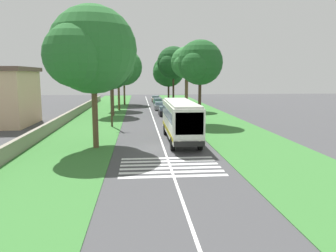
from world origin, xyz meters
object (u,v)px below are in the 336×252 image
at_px(coach_bus, 180,118).
at_px(roadside_tree_right_3, 199,64).
at_px(roadside_tree_left_2, 123,68).
at_px(roadside_tree_right_1, 186,63).
at_px(trailing_car_3, 155,99).
at_px(utility_pole, 111,89).
at_px(roadside_tree_left_3, 117,68).
at_px(trailing_car_2, 158,102).
at_px(trailing_car_1, 159,106).
at_px(roadside_tree_right_2, 173,64).
at_px(trailing_car_0, 165,111).
at_px(roadside_tree_right_0, 168,72).
at_px(roadside_tree_left_0, 90,53).
at_px(roadside_tree_left_1, 111,72).

xyz_separation_m(coach_bus, roadside_tree_right_3, (10.62, -3.65, 5.41)).
relative_size(coach_bus, roadside_tree_left_2, 0.96).
height_order(roadside_tree_right_1, roadside_tree_right_3, roadside_tree_right_1).
height_order(trailing_car_3, roadside_tree_left_2, roadside_tree_left_2).
relative_size(roadside_tree_left_2, utility_pole, 1.35).
bearing_deg(roadside_tree_left_3, trailing_car_2, -37.27).
bearing_deg(roadside_tree_left_2, trailing_car_1, -147.14).
relative_size(trailing_car_3, roadside_tree_right_2, 0.36).
relative_size(roadside_tree_right_1, roadside_tree_right_3, 1.06).
bearing_deg(roadside_tree_right_3, trailing_car_2, 7.13).
height_order(trailing_car_0, roadside_tree_right_0, roadside_tree_right_0).
bearing_deg(roadside_tree_left_3, utility_pole, -178.70).
height_order(trailing_car_0, roadside_tree_right_2, roadside_tree_right_2).
bearing_deg(utility_pole, roadside_tree_right_0, -14.48).
relative_size(coach_bus, trailing_car_0, 2.60).
distance_m(roadside_tree_left_0, roadside_tree_left_2, 41.80).
height_order(trailing_car_3, utility_pole, utility_pole).
distance_m(trailing_car_2, trailing_car_3, 8.80).
distance_m(trailing_car_3, roadside_tree_right_2, 12.67).
relative_size(roadside_tree_left_0, roadside_tree_right_1, 1.06).
bearing_deg(roadside_tree_left_0, trailing_car_2, -10.90).
bearing_deg(roadside_tree_left_1, roadside_tree_left_2, -2.78).
distance_m(trailing_car_3, roadside_tree_left_2, 12.78).
distance_m(roadside_tree_left_3, roadside_tree_right_0, 22.87).
distance_m(roadside_tree_left_0, roadside_tree_right_0, 52.30).
distance_m(trailing_car_2, roadside_tree_right_2, 8.47).
distance_m(roadside_tree_left_1, utility_pole, 11.15).
bearing_deg(roadside_tree_left_2, coach_bus, -169.85).
bearing_deg(roadside_tree_right_3, roadside_tree_left_3, 31.89).
xyz_separation_m(trailing_car_1, roadside_tree_right_0, (20.08, -3.24, 6.26)).
relative_size(roadside_tree_right_2, roadside_tree_right_3, 1.15).
bearing_deg(roadside_tree_right_3, trailing_car_3, 5.52).
bearing_deg(roadside_tree_right_2, utility_pole, 160.27).
relative_size(roadside_tree_left_1, roadside_tree_right_2, 0.79).
bearing_deg(utility_pole, trailing_car_0, -33.84).
xyz_separation_m(trailing_car_0, roadside_tree_right_0, (28.74, -2.98, 6.26)).
xyz_separation_m(roadside_tree_left_2, roadside_tree_right_3, (-28.86, -10.71, -0.05)).
relative_size(roadside_tree_right_0, utility_pole, 1.26).
relative_size(roadside_tree_left_0, roadside_tree_right_2, 0.98).
relative_size(trailing_car_1, trailing_car_2, 1.00).
distance_m(trailing_car_3, roadside_tree_right_0, 7.08).
xyz_separation_m(trailing_car_1, roadside_tree_right_3, (-18.13, -3.78, 6.89)).
bearing_deg(coach_bus, roadside_tree_left_2, 10.15).
height_order(coach_bus, trailing_car_2, coach_bus).
height_order(roadside_tree_left_0, roadside_tree_right_1, roadside_tree_left_0).
relative_size(roadside_tree_left_0, roadside_tree_right_3, 1.12).
height_order(coach_bus, trailing_car_3, coach_bus).
distance_m(roadside_tree_left_2, roadside_tree_right_2, 10.41).
xyz_separation_m(roadside_tree_left_0, roadside_tree_left_2, (41.79, -0.69, -0.37)).
bearing_deg(roadside_tree_right_2, roadside_tree_left_3, 131.38).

